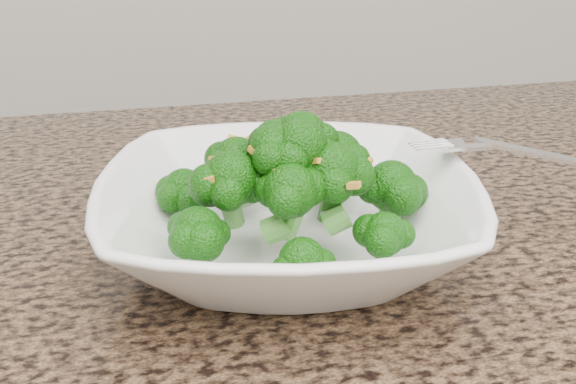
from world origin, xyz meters
name	(u,v)px	position (x,y,z in m)	size (l,w,h in m)	color
bowl	(288,218)	(0.06, 0.42, 0.93)	(0.25, 0.25, 0.06)	white
broccoli_pile	(288,127)	(0.06, 0.42, 0.99)	(0.22, 0.22, 0.07)	#145B0A
garlic_topping	(288,72)	(0.06, 0.42, 1.03)	(0.13, 0.13, 0.01)	gold
fork	(481,147)	(0.20, 0.42, 0.97)	(0.17, 0.03, 0.01)	silver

